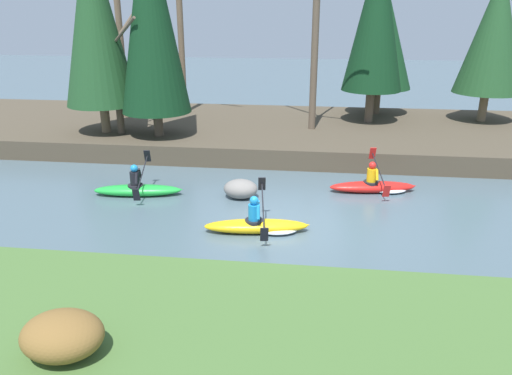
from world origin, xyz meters
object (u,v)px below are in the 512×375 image
kayaker_middle (261,225)px  boulder_midstream (241,189)px  kayaker_trailing (138,189)px  kayaker_lead (376,186)px

kayaker_middle → boulder_midstream: size_ratio=2.68×
kayaker_middle → kayaker_trailing: bearing=143.5°
kayaker_middle → kayaker_lead: bearing=37.9°
kayaker_lead → kayaker_middle: size_ratio=1.00×
kayaker_trailing → boulder_midstream: 3.20m
boulder_midstream → kayaker_middle: bearing=-69.4°
kayaker_middle → boulder_midstream: (-0.89, 2.37, 0.10)m
kayaker_middle → kayaker_trailing: 4.63m
kayaker_middle → kayaker_trailing: (-4.09, 2.18, 0.02)m
kayaker_lead → boulder_midstream: 4.31m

